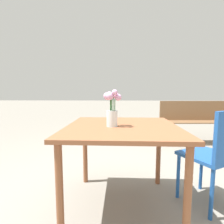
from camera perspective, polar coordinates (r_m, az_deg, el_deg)
ground_plane at (r=1.80m, az=3.15°, el=-28.34°), size 40.00×40.00×0.00m
table_front at (r=1.53m, az=3.30°, el=-7.81°), size 0.96×0.98×0.75m
flower_vase at (r=1.44m, az=0.02°, el=0.65°), size 0.15×0.13×0.31m
cafe_chair at (r=1.80m, az=30.91°, el=-11.10°), size 0.54×0.54×0.89m
bench_near at (r=3.99m, az=26.59°, el=-2.41°), size 1.59×0.41×0.85m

